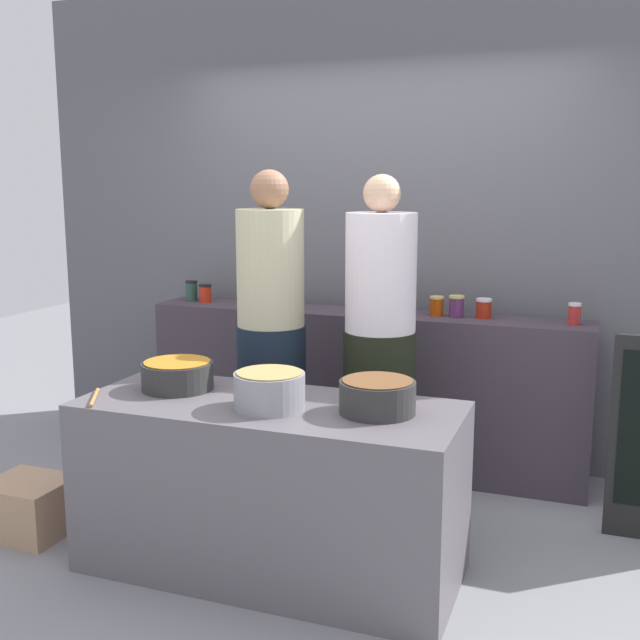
{
  "coord_description": "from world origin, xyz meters",
  "views": [
    {
      "loc": [
        1.35,
        -3.27,
        1.75
      ],
      "look_at": [
        0.0,
        0.35,
        1.05
      ],
      "focal_mm": 42.86,
      "sensor_mm": 36.0,
      "label": 1
    }
  ],
  "objects_px": {
    "preserve_jar_2": "(251,297)",
    "bread_crate": "(29,507)",
    "cooking_pot_right": "(377,397)",
    "wooden_spoon": "(94,398)",
    "preserve_jar_1": "(205,293)",
    "cooking_pot_center": "(269,390)",
    "preserve_jar_7": "(456,306)",
    "preserve_jar_8": "(484,308)",
    "cook_in_cap": "(380,365)",
    "preserve_jar_3": "(284,300)",
    "preserve_jar_6": "(437,306)",
    "preserve_jar_5": "(402,301)",
    "cook_with_tongs": "(271,357)",
    "preserve_jar_4": "(384,305)",
    "preserve_jar_9": "(575,314)",
    "preserve_jar_0": "(192,291)",
    "cooking_pot_left": "(178,375)"
  },
  "relations": [
    {
      "from": "preserve_jar_1",
      "to": "preserve_jar_8",
      "type": "relative_size",
      "value": 1.04
    },
    {
      "from": "preserve_jar_2",
      "to": "cooking_pot_center",
      "type": "bearing_deg",
      "value": -61.97
    },
    {
      "from": "cooking_pot_center",
      "to": "cooking_pot_right",
      "type": "relative_size",
      "value": 0.95
    },
    {
      "from": "preserve_jar_8",
      "to": "cook_in_cap",
      "type": "bearing_deg",
      "value": -122.28
    },
    {
      "from": "cooking_pot_center",
      "to": "cook_in_cap",
      "type": "bearing_deg",
      "value": 73.25
    },
    {
      "from": "preserve_jar_3",
      "to": "cook_in_cap",
      "type": "relative_size",
      "value": 0.06
    },
    {
      "from": "preserve_jar_5",
      "to": "preserve_jar_7",
      "type": "distance_m",
      "value": 0.33
    },
    {
      "from": "preserve_jar_8",
      "to": "cook_with_tongs",
      "type": "height_order",
      "value": "cook_with_tongs"
    },
    {
      "from": "preserve_jar_2",
      "to": "bread_crate",
      "type": "distance_m",
      "value": 1.84
    },
    {
      "from": "cooking_pot_right",
      "to": "wooden_spoon",
      "type": "xyz_separation_m",
      "value": [
        -1.25,
        -0.25,
        -0.06
      ]
    },
    {
      "from": "preserve_jar_6",
      "to": "cooking_pot_center",
      "type": "bearing_deg",
      "value": -105.29
    },
    {
      "from": "cooking_pot_right",
      "to": "preserve_jar_4",
      "type": "bearing_deg",
      "value": 104.71
    },
    {
      "from": "cooking_pot_center",
      "to": "preserve_jar_9",
      "type": "bearing_deg",
      "value": 51.38
    },
    {
      "from": "bread_crate",
      "to": "preserve_jar_7",
      "type": "bearing_deg",
      "value": 39.43
    },
    {
      "from": "preserve_jar_1",
      "to": "preserve_jar_3",
      "type": "relative_size",
      "value": 1.12
    },
    {
      "from": "preserve_jar_5",
      "to": "preserve_jar_9",
      "type": "height_order",
      "value": "preserve_jar_5"
    },
    {
      "from": "preserve_jar_3",
      "to": "preserve_jar_6",
      "type": "xyz_separation_m",
      "value": [
        0.94,
        0.08,
        0.01
      ]
    },
    {
      "from": "preserve_jar_8",
      "to": "cook_in_cap",
      "type": "xyz_separation_m",
      "value": [
        -0.43,
        -0.68,
        -0.22
      ]
    },
    {
      "from": "cooking_pot_right",
      "to": "preserve_jar_2",
      "type": "bearing_deg",
      "value": 131.75
    },
    {
      "from": "preserve_jar_1",
      "to": "preserve_jar_5",
      "type": "bearing_deg",
      "value": 1.47
    },
    {
      "from": "preserve_jar_7",
      "to": "cooking_pot_left",
      "type": "height_order",
      "value": "preserve_jar_7"
    },
    {
      "from": "preserve_jar_2",
      "to": "preserve_jar_8",
      "type": "relative_size",
      "value": 0.87
    },
    {
      "from": "cooking_pot_left",
      "to": "cook_in_cap",
      "type": "height_order",
      "value": "cook_in_cap"
    },
    {
      "from": "preserve_jar_3",
      "to": "cook_in_cap",
      "type": "distance_m",
      "value": 1.0
    },
    {
      "from": "preserve_jar_2",
      "to": "preserve_jar_5",
      "type": "relative_size",
      "value": 0.68
    },
    {
      "from": "preserve_jar_3",
      "to": "preserve_jar_7",
      "type": "xyz_separation_m",
      "value": [
        1.06,
        0.08,
        0.01
      ]
    },
    {
      "from": "preserve_jar_3",
      "to": "bread_crate",
      "type": "bearing_deg",
      "value": -118.6
    },
    {
      "from": "cooking_pot_center",
      "to": "bread_crate",
      "type": "height_order",
      "value": "cooking_pot_center"
    },
    {
      "from": "preserve_jar_0",
      "to": "preserve_jar_9",
      "type": "xyz_separation_m",
      "value": [
        2.41,
        -0.02,
        -0.01
      ]
    },
    {
      "from": "preserve_jar_4",
      "to": "cooking_pot_right",
      "type": "relative_size",
      "value": 0.34
    },
    {
      "from": "preserve_jar_5",
      "to": "cook_in_cap",
      "type": "height_order",
      "value": "cook_in_cap"
    },
    {
      "from": "preserve_jar_3",
      "to": "cook_in_cap",
      "type": "bearing_deg",
      "value": -36.38
    },
    {
      "from": "preserve_jar_0",
      "to": "preserve_jar_7",
      "type": "xyz_separation_m",
      "value": [
        1.76,
        -0.01,
        -0.0
      ]
    },
    {
      "from": "preserve_jar_1",
      "to": "cooking_pot_center",
      "type": "distance_m",
      "value": 1.86
    },
    {
      "from": "preserve_jar_8",
      "to": "cooking_pot_right",
      "type": "bearing_deg",
      "value": -99.1
    },
    {
      "from": "preserve_jar_0",
      "to": "preserve_jar_3",
      "type": "distance_m",
      "value": 0.7
    },
    {
      "from": "preserve_jar_4",
      "to": "cooking_pot_right",
      "type": "xyz_separation_m",
      "value": [
        0.35,
        -1.35,
        -0.17
      ]
    },
    {
      "from": "preserve_jar_8",
      "to": "cooking_pot_right",
      "type": "relative_size",
      "value": 0.35
    },
    {
      "from": "preserve_jar_0",
      "to": "cook_with_tongs",
      "type": "xyz_separation_m",
      "value": [
        0.91,
        -0.75,
        -0.22
      ]
    },
    {
      "from": "preserve_jar_4",
      "to": "cooking_pot_center",
      "type": "distance_m",
      "value": 1.46
    },
    {
      "from": "preserve_jar_9",
      "to": "cook_with_tongs",
      "type": "bearing_deg",
      "value": -153.98
    },
    {
      "from": "preserve_jar_6",
      "to": "cook_with_tongs",
      "type": "height_order",
      "value": "cook_with_tongs"
    },
    {
      "from": "preserve_jar_1",
      "to": "preserve_jar_7",
      "type": "xyz_separation_m",
      "value": [
        1.65,
        0.02,
        0.0
      ]
    },
    {
      "from": "preserve_jar_7",
      "to": "wooden_spoon",
      "type": "distance_m",
      "value": 2.12
    },
    {
      "from": "cooking_pot_center",
      "to": "wooden_spoon",
      "type": "relative_size",
      "value": 1.13
    },
    {
      "from": "wooden_spoon",
      "to": "cook_with_tongs",
      "type": "distance_m",
      "value": 1.01
    },
    {
      "from": "preserve_jar_0",
      "to": "cooking_pot_right",
      "type": "bearing_deg",
      "value": -39.66
    },
    {
      "from": "preserve_jar_3",
      "to": "preserve_jar_8",
      "type": "bearing_deg",
      "value": 4.71
    },
    {
      "from": "wooden_spoon",
      "to": "bread_crate",
      "type": "relative_size",
      "value": 0.69
    },
    {
      "from": "preserve_jar_7",
      "to": "cook_in_cap",
      "type": "height_order",
      "value": "cook_in_cap"
    }
  ]
}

